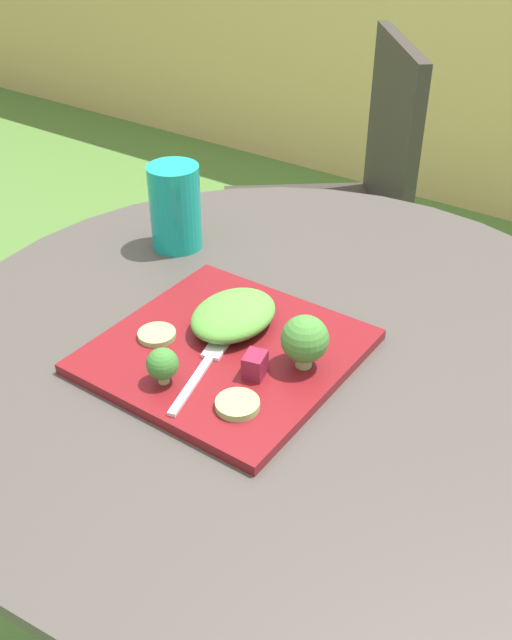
{
  "coord_description": "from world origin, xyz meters",
  "views": [
    {
      "loc": [
        0.41,
        -0.65,
        1.3
      ],
      "look_at": [
        -0.02,
        -0.04,
        0.79
      ],
      "focal_mm": 40.26,
      "sensor_mm": 36.0,
      "label": 1
    }
  ],
  "objects_px": {
    "patio_chair": "(345,190)",
    "fork": "(204,366)",
    "salad_plate": "(226,351)",
    "drinking_glass": "(176,211)"
  },
  "relations": [
    {
      "from": "drinking_glass",
      "to": "fork",
      "type": "relative_size",
      "value": 0.88
    },
    {
      "from": "drinking_glass",
      "to": "fork",
      "type": "bearing_deg",
      "value": -44.42
    },
    {
      "from": "patio_chair",
      "to": "salad_plate",
      "type": "relative_size",
      "value": 3.02
    },
    {
      "from": "fork",
      "to": "drinking_glass",
      "type": "bearing_deg",
      "value": 135.58
    },
    {
      "from": "drinking_glass",
      "to": "salad_plate",
      "type": "bearing_deg",
      "value": -38.34
    },
    {
      "from": "patio_chair",
      "to": "fork",
      "type": "height_order",
      "value": "patio_chair"
    },
    {
      "from": "salad_plate",
      "to": "drinking_glass",
      "type": "distance_m",
      "value": 0.31
    },
    {
      "from": "drinking_glass",
      "to": "fork",
      "type": "height_order",
      "value": "drinking_glass"
    },
    {
      "from": "patio_chair",
      "to": "fork",
      "type": "xyz_separation_m",
      "value": [
        0.36,
        -1.03,
        0.24
      ]
    },
    {
      "from": "patio_chair",
      "to": "fork",
      "type": "relative_size",
      "value": 5.88
    }
  ]
}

